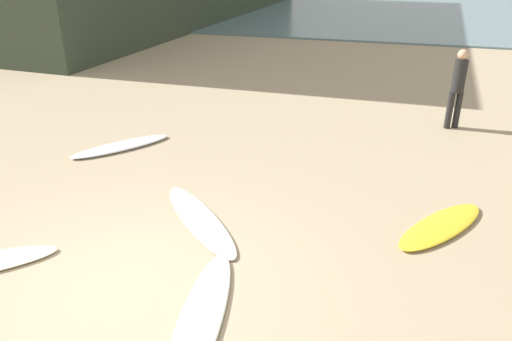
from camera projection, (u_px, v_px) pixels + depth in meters
ground_plane at (118, 292)px, 5.91m from camera, size 120.00×120.00×0.00m
surfboard_1 at (200, 219)px, 7.40m from camera, size 2.03×2.07×0.07m
surfboard_2 at (441, 226)px, 7.21m from camera, size 1.54×1.95×0.08m
surfboard_4 at (121, 146)px, 10.05m from camera, size 1.65×1.98×0.09m
surfboard_5 at (201, 319)px, 5.42m from camera, size 0.88×2.55×0.08m
beachgoer_near at (458, 85)px, 10.79m from camera, size 0.38×0.38×1.76m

